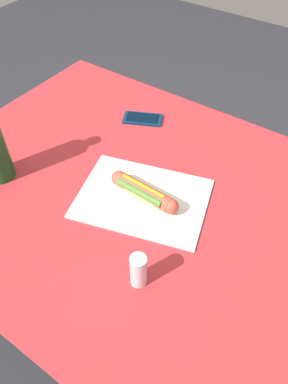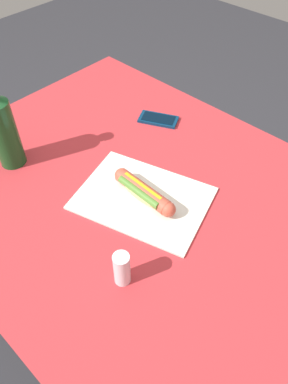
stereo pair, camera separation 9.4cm
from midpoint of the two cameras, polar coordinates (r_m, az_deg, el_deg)
name	(u,v)px [view 2 (the right image)]	position (r m, az deg, el deg)	size (l,w,h in m)	color
ground_plane	(145,318)	(1.60, 1.87, -18.93)	(6.00, 6.00, 0.00)	#2D2D33
dining_table	(145,226)	(1.06, 2.68, -5.34)	(1.25, 0.91, 0.74)	brown
paper_wrapper	(144,199)	(0.96, 2.80, -1.25)	(0.33, 0.24, 0.01)	silver
hot_dog	(144,192)	(0.94, 2.82, -0.19)	(0.20, 0.05, 0.05)	#E5BC75
cell_phone	(158,119)	(1.21, 4.47, 11.00)	(0.14, 0.11, 0.01)	#0A2D4C
soda_bottle	(3,130)	(1.04, -18.46, 8.91)	(0.07, 0.07, 0.25)	#14471E
salt_shaker	(122,269)	(0.79, 0.04, -11.93)	(0.04, 0.04, 0.09)	silver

